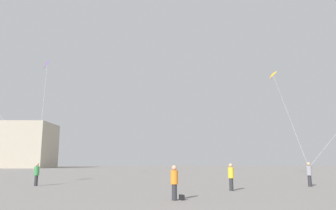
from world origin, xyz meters
TOP-DOWN VIEW (x-y plane):
  - person_in_orange at (-0.29, 7.61)m, footprint 0.34×0.34m
  - person_in_grey at (10.05, 14.93)m, footprint 0.37×0.37m
  - person_in_green at (-9.45, 17.21)m, footprint 0.36×0.36m
  - person_in_yellow at (3.63, 12.18)m, footprint 0.36×0.36m
  - kite_amber_diamond at (15.67, 33.01)m, footprint 6.24×18.95m
  - kite_violet_delta at (-13.88, 32.22)m, footprint 5.11×16.31m
  - building_left_hall at (-37.00, 89.96)m, footprint 17.59×15.60m
  - handbag_beside_flyer at (0.06, 7.71)m, footprint 0.24×0.35m

SIDE VIEW (x-z plane):
  - handbag_beside_flyer at x=0.06m, z-range 0.00..0.24m
  - person_in_orange at x=-0.29m, z-range 0.08..1.64m
  - person_in_yellow at x=3.63m, z-range 0.08..1.71m
  - person_in_green at x=-9.45m, z-range 0.08..1.72m
  - person_in_grey at x=10.05m, z-range 0.08..1.78m
  - building_left_hall at x=-37.00m, z-range 0.00..13.03m
  - kite_amber_diamond at x=15.67m, z-range 6.98..19.69m
  - kite_violet_delta at x=-13.88m, z-range 6.96..20.18m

